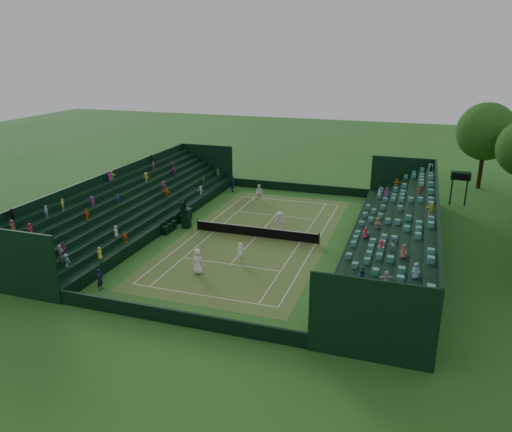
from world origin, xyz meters
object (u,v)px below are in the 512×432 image
Objects in this scene: player_far_west at (259,192)px; player_far_east at (280,220)px; umpire_chair at (186,216)px; player_near_west at (198,261)px; tennis_net at (256,231)px; player_near_east at (240,253)px.

player_far_east is at bearing -53.37° from player_far_west.
umpire_chair is 1.40× the size of player_near_west.
tennis_net is 6.71× the size of player_near_east.
player_far_west is 9.66m from player_far_east.
tennis_net is 6.53× the size of player_far_west.
player_far_west is (-1.57, 19.82, -0.11)m from player_near_west.
player_far_east is (0.85, 8.50, -0.01)m from player_near_east.
tennis_net is 11.58m from player_far_west.
player_near_west is (-1.72, -8.72, 0.48)m from tennis_net.
player_near_west is 11.85m from player_far_east.
umpire_chair is (-7.06, 0.27, 0.68)m from tennis_net.
player_near_east is (7.68, -6.09, -0.34)m from umpire_chair.
player_far_west reaches higher than tennis_net.
player_far_east is at bearing -132.63° from player_near_east.
player_near_west is 1.12× the size of player_far_west.
player_far_west is 1.03× the size of player_far_east.
player_far_east is at bearing 15.80° from umpire_chair.
tennis_net is 5.81× the size of player_near_west.
player_near_east is 1.01× the size of player_far_east.
umpire_chair is 1.58× the size of player_far_west.
player_far_east is at bearing -106.07° from player_near_west.
tennis_net is at bearing -66.34° from player_far_west.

